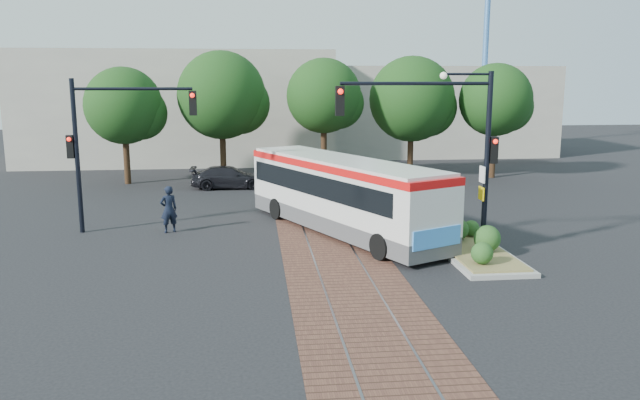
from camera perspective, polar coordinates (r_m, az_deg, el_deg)
The scene contains 11 objects.
ground at distance 21.87m, azimuth 1.19°, elevation -4.81°, with size 120.00×120.00×0.00m, color black.
trackbed at distance 25.72m, azimuth 0.05°, elevation -2.41°, with size 3.60×40.00×0.02m.
tree_row at distance 37.52m, azimuth -0.17°, elevation 9.23°, with size 26.40×5.60×7.67m.
warehouses at distance 49.72m, azimuth -3.68°, elevation 8.41°, with size 40.00×13.00×8.00m.
crane at distance 58.88m, azimuth 15.00°, elevation 15.34°, with size 8.00×0.50×18.00m.
city_bus at distance 24.45m, azimuth 1.98°, elevation 0.79°, with size 6.83×10.85×2.93m.
traffic_island at distance 22.07m, azimuth 14.04°, elevation -4.11°, with size 2.20×5.20×1.13m.
signal_pole_main at distance 21.20m, azimuth 11.99°, elevation 5.89°, with size 5.49×0.46×6.00m.
signal_pole_left at distance 25.60m, azimuth -19.01°, elevation 5.70°, with size 4.99×0.34×6.00m.
officer at distance 25.23m, azimuth -13.66°, elevation -0.83°, with size 0.68×0.45×1.86m, color black.
parked_car at distance 35.10m, azimuth -8.29°, elevation 2.07°, with size 1.73×4.25×1.23m, color black.
Camera 1 is at (-2.71, -20.89, 5.90)m, focal length 35.00 mm.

